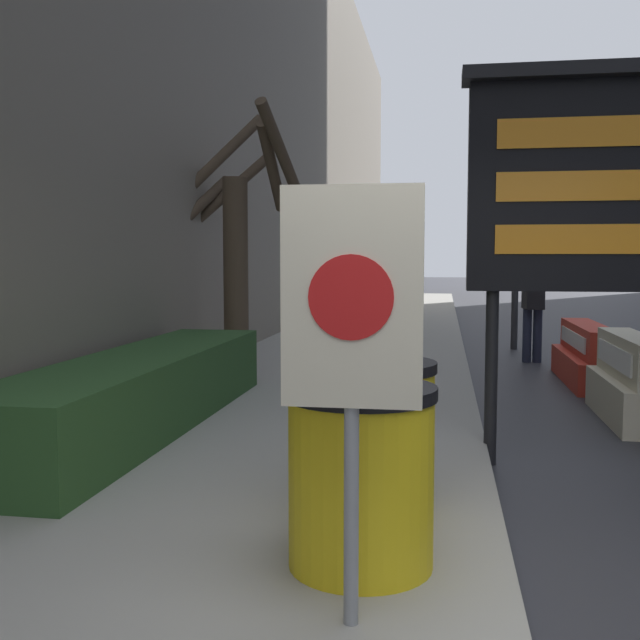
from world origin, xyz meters
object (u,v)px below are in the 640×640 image
object	(u,v)px
jersey_barrier_cream	(632,383)
pedestrian_worker	(533,297)
barrel_drum_foreground	(361,476)
traffic_light_near_curb	(518,199)
jersey_barrier_red_striped	(588,357)
warning_sign	(351,330)
barrel_drum_middle	(375,434)
message_board	(606,184)

from	to	relation	value
jersey_barrier_cream	pedestrian_worker	size ratio (longest dim) A/B	1.03
barrel_drum_foreground	traffic_light_near_curb	world-z (taller)	traffic_light_near_curb
barrel_drum_foreground	jersey_barrier_red_striped	distance (m)	7.05
barrel_drum_foreground	warning_sign	world-z (taller)	warning_sign
warning_sign	jersey_barrier_cream	distance (m)	5.51
barrel_drum_foreground	barrel_drum_middle	bearing A→B (deg)	90.66
message_board	warning_sign	bearing A→B (deg)	-116.51
barrel_drum_foreground	pedestrian_worker	world-z (taller)	pedestrian_worker
barrel_drum_foreground	jersey_barrier_cream	world-z (taller)	barrel_drum_foreground
jersey_barrier_cream	message_board	bearing A→B (deg)	-110.27
barrel_drum_middle	traffic_light_near_curb	bearing A→B (deg)	79.92
barrel_drum_middle	jersey_barrier_red_striped	distance (m)	6.26
jersey_barrier_red_striped	barrel_drum_middle	bearing A→B (deg)	-111.20
barrel_drum_foreground	message_board	world-z (taller)	message_board
barrel_drum_foreground	pedestrian_worker	size ratio (longest dim) A/B	0.50
barrel_drum_foreground	message_board	bearing A→B (deg)	57.91
jersey_barrier_red_striped	pedestrian_worker	size ratio (longest dim) A/B	1.26
barrel_drum_foreground	pedestrian_worker	xyz separation A→B (m)	(1.76, 8.54, 0.42)
message_board	jersey_barrier_red_striped	world-z (taller)	message_board
barrel_drum_middle	warning_sign	size ratio (longest dim) A/B	0.50
barrel_drum_middle	traffic_light_near_curb	size ratio (longest dim) A/B	0.24
jersey_barrier_cream	traffic_light_near_curb	xyz separation A→B (m)	(-0.61, 5.78, 2.28)
warning_sign	jersey_barrier_cream	bearing A→B (deg)	65.75
warning_sign	message_board	bearing A→B (deg)	63.49
barrel_drum_middle	pedestrian_worker	distance (m)	7.91
message_board	pedestrian_worker	xyz separation A→B (m)	(0.19, 6.04, -1.16)
barrel_drum_foreground	traffic_light_near_curb	bearing A→B (deg)	80.79
barrel_drum_middle	message_board	xyz separation A→B (m)	(1.58, 1.67, 1.58)
message_board	jersey_barrier_red_striped	xyz separation A→B (m)	(0.68, 4.17, -1.85)
warning_sign	traffic_light_near_curb	xyz separation A→B (m)	(1.62, 10.73, 1.30)
message_board	traffic_light_near_curb	bearing A→B (deg)	89.45
warning_sign	barrel_drum_foreground	bearing A→B (deg)	92.36
message_board	jersey_barrier_cream	size ratio (longest dim) A/B	1.71
jersey_barrier_cream	traffic_light_near_curb	bearing A→B (deg)	96.03
barrel_drum_foreground	jersey_barrier_cream	xyz separation A→B (m)	(2.25, 4.35, -0.23)
message_board	jersey_barrier_red_striped	bearing A→B (deg)	80.69
message_board	barrel_drum_foreground	bearing A→B (deg)	-122.09
warning_sign	jersey_barrier_cream	size ratio (longest dim) A/B	0.98
jersey_barrier_red_striped	jersey_barrier_cream	bearing A→B (deg)	-90.00
jersey_barrier_red_striped	pedestrian_worker	xyz separation A→B (m)	(-0.49, 1.87, 0.69)
jersey_barrier_cream	jersey_barrier_red_striped	bearing A→B (deg)	90.00
barrel_drum_foreground	jersey_barrier_red_striped	world-z (taller)	barrel_drum_foreground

